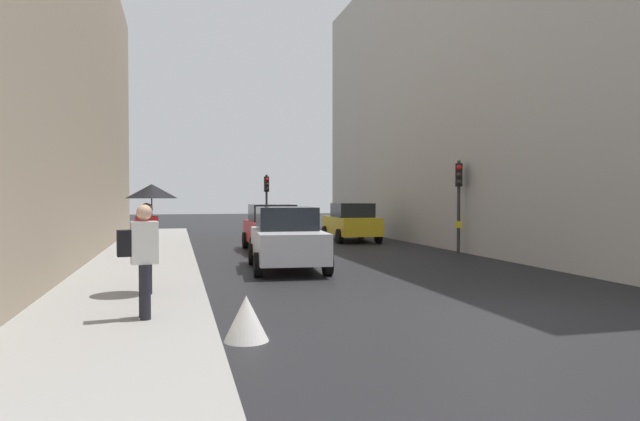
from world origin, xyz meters
The scene contains 11 objects.
ground_plane centered at (0.00, 0.00, 0.00)m, with size 120.00×120.00×0.00m, color black.
sidewalk_kerb centered at (-6.34, 6.00, 0.08)m, with size 3.05×40.00×0.16m, color gray.
building_facade_right centered at (10.82, 13.47, 6.87)m, with size 12.00×28.73×13.75m, color #B2ADA3.
traffic_light_mid_street centered at (4.51, 9.77, 2.32)m, with size 0.34×0.45×3.36m.
traffic_light_far_median centered at (-0.56, 22.06, 2.26)m, with size 0.25×0.43×3.27m.
car_red_sedan centered at (-1.84, 12.47, 0.88)m, with size 2.07×4.22×1.76m.
car_silver_hatchback centered at (-2.36, 6.93, 0.88)m, with size 2.26×4.32×1.76m.
car_yellow_taxi centered at (2.50, 16.30, 0.88)m, with size 2.12×4.25×1.76m.
pedestrian_with_umbrella centered at (-5.88, 2.82, 1.84)m, with size 1.00×1.00×2.14m.
pedestrian_with_black_backpack centered at (-5.91, 0.45, 1.16)m, with size 0.63×0.38×1.77m.
warning_sign_triangle centered at (-4.43, -0.69, 0.33)m, with size 0.64×0.64×0.65m, color silver.
Camera 1 is at (-5.38, -8.64, 2.05)m, focal length 31.58 mm.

